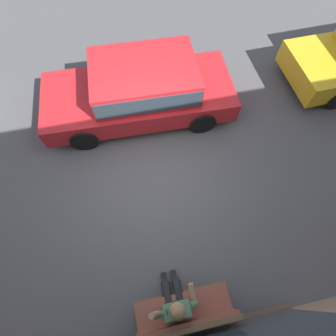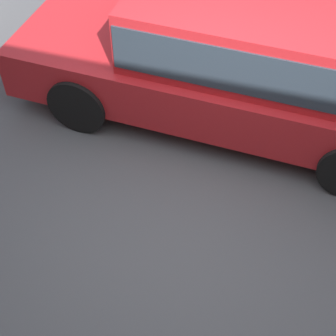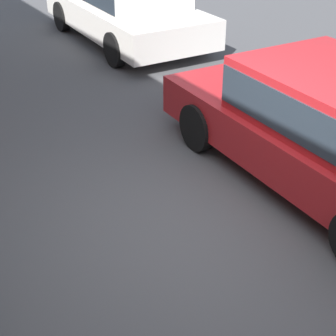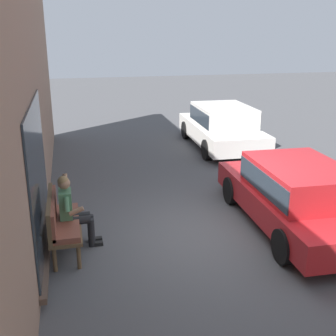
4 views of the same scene
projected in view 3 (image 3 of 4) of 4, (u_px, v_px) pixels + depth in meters
name	position (u px, v px, depth m)	size (l,w,h in m)	color
ground_plane	(203.00, 224.00, 5.34)	(60.00, 60.00, 0.00)	#4C4C4F
parked_car_mid	(334.00, 124.00, 5.69)	(4.41, 2.02, 1.36)	red
parked_car_far	(127.00, 3.00, 10.47)	(4.51, 2.11, 1.45)	white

